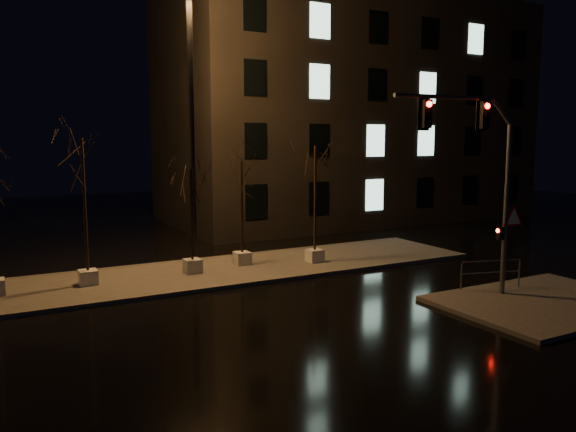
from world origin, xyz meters
TOP-DOWN VIEW (x-y plane):
  - ground at (0.00, 0.00)m, footprint 90.00×90.00m
  - median at (0.00, 6.00)m, footprint 22.00×5.00m
  - sidewalk_corner at (7.50, -3.50)m, footprint 7.00×5.00m
  - building at (14.00, 18.00)m, footprint 25.00×12.00m
  - tree_1 at (-5.76, 6.07)m, footprint 1.80×1.80m
  - tree_2 at (-1.68, 6.06)m, footprint 1.80×1.80m
  - tree_3 at (0.71, 6.45)m, footprint 1.80×1.80m
  - tree_4 at (3.79, 5.45)m, footprint 1.80×1.80m
  - traffic_signal_mast at (5.81, -2.11)m, footprint 5.56×0.54m
  - streetlight_main at (-1.32, 6.82)m, footprint 2.81×1.06m
  - guard_rail_a at (7.09, -1.50)m, footprint 2.33×0.69m

SIDE VIEW (x-z plane):
  - ground at x=0.00m, z-range 0.00..0.00m
  - median at x=0.00m, z-range 0.00..0.15m
  - sidewalk_corner at x=7.50m, z-range 0.00..0.15m
  - guard_rail_a at x=7.09m, z-range 0.31..1.35m
  - tree_2 at x=-1.68m, z-range 1.27..5.60m
  - tree_3 at x=0.71m, z-range 1.33..5.90m
  - tree_4 at x=3.79m, z-range 1.51..6.77m
  - tree_1 at x=-5.76m, z-range 1.60..7.21m
  - traffic_signal_mast at x=5.81m, z-range 1.22..8.02m
  - streetlight_main at x=-1.32m, z-range 1.02..12.39m
  - building at x=14.00m, z-range 0.00..15.00m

